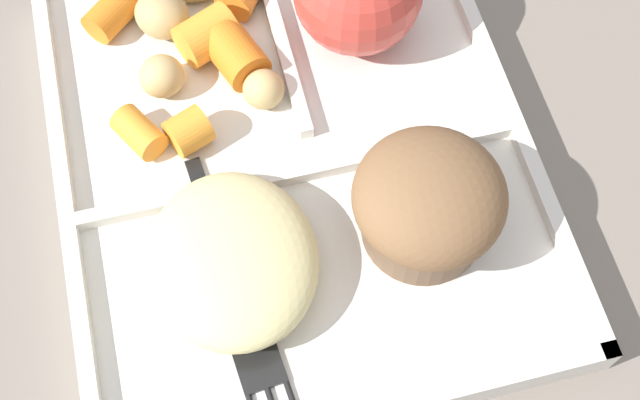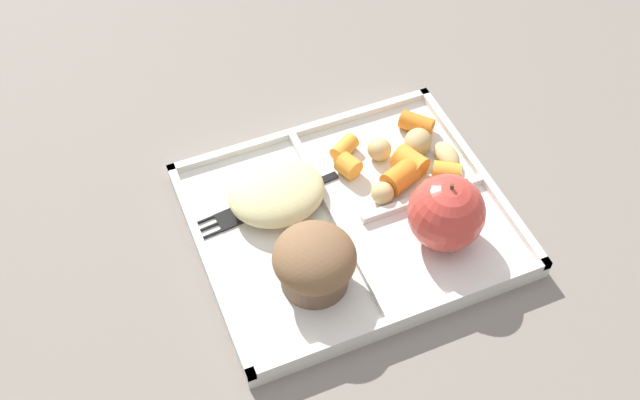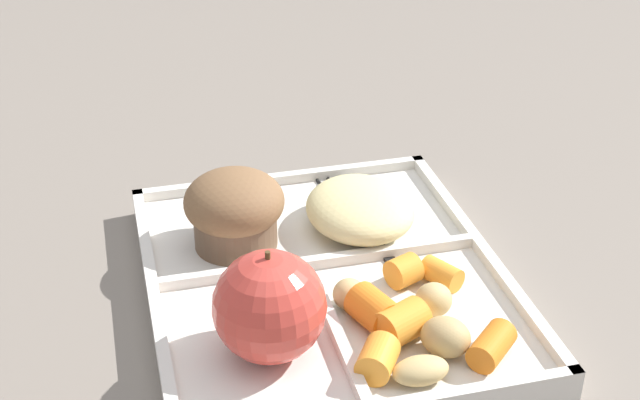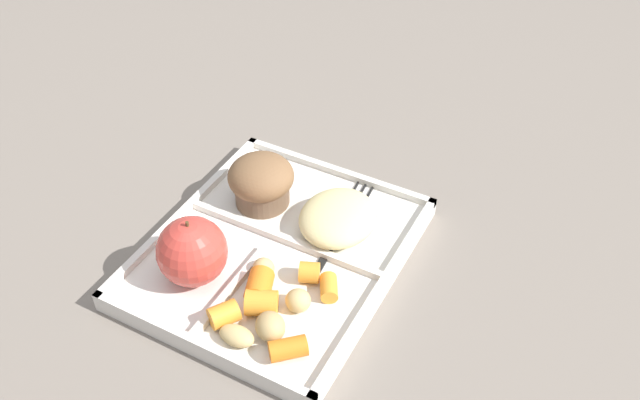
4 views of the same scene
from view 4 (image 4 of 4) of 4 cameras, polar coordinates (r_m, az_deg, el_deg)
ground at (r=0.80m, az=-3.51°, el=-4.83°), size 6.00×6.00×0.00m
lunch_tray at (r=0.80m, az=-3.55°, el=-4.41°), size 0.31×0.26×0.02m
green_apple at (r=0.75m, az=-10.46°, el=-4.18°), size 0.08×0.08×0.08m
bran_muffin at (r=0.83m, az=-4.84°, el=1.55°), size 0.08×0.08×0.06m
carrot_slice_diagonal at (r=0.75m, az=-0.88°, el=-5.97°), size 0.03×0.03×0.02m
carrot_slice_large at (r=0.74m, az=-4.99°, el=-7.01°), size 0.04×0.04×0.03m
carrot_slice_edge at (r=0.72m, az=-4.82°, el=-8.42°), size 0.04×0.04×0.03m
carrot_slice_tilted at (r=0.74m, az=0.73°, el=-7.20°), size 0.04×0.03×0.02m
carrot_slice_near_corner at (r=0.69m, az=-2.63°, el=-12.08°), size 0.04×0.04×0.02m
carrot_slice_center at (r=0.72m, az=-7.88°, el=-9.29°), size 0.04×0.04×0.02m
potato_chunk_small at (r=0.76m, az=-4.66°, el=-5.59°), size 0.03×0.03×0.02m
potato_chunk_large at (r=0.72m, az=-1.81°, el=-8.25°), size 0.03×0.03×0.02m
potato_chunk_corner at (r=0.70m, az=-4.10°, el=-10.31°), size 0.04×0.05×0.03m
potato_chunk_golden at (r=0.71m, az=-6.85°, el=-11.01°), size 0.02×0.04×0.02m
egg_noodle_pile at (r=0.80m, az=1.48°, el=-1.46°), size 0.10×0.09×0.04m
meatball_front at (r=0.81m, az=3.15°, el=-1.03°), size 0.03×0.03×0.03m
meatball_center at (r=0.80m, az=1.21°, el=-1.50°), size 0.03×0.03×0.03m
meatball_back at (r=0.80m, az=1.58°, el=-1.55°), size 0.03×0.03×0.03m
plastic_fork at (r=0.83m, az=2.24°, el=-1.44°), size 0.16×0.03×0.00m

